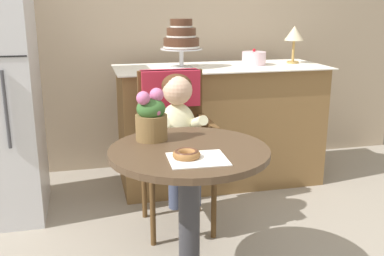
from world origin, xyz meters
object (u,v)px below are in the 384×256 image
Objects in this scene: seated_child at (179,124)px; donut_front at (186,154)px; round_layer_cake at (254,58)px; cafe_table at (189,192)px; flower_vase at (151,116)px; tiered_cake_stand at (181,39)px; wicker_chair at (173,124)px; table_lamp at (294,35)px.

seated_child is 6.23× the size of donut_front.
round_layer_cake is at bearing 45.29° from seated_child.
cafe_table is 0.39m from flower_vase.
cafe_table is 6.18× the size of donut_front.
flower_vase is at bearing -118.24° from seated_child.
donut_front is 1.70m from round_layer_cake.
tiered_cake_stand reaches higher than seated_child.
wicker_chair reaches higher than donut_front.
tiered_cake_stand reaches higher than donut_front.
flower_vase is at bearing -129.73° from round_layer_cake.
donut_front is at bearing -102.29° from wicker_chair.
flower_vase is 1.77m from table_lamp.
cafe_table is 1.87m from table_lamp.
table_lamp is at bearing 42.41° from flower_vase.
donut_front is at bearing -128.82° from table_lamp.
tiered_cake_stand is at bearing -176.90° from table_lamp.
wicker_chair is 0.16m from seated_child.
tiered_cake_stand is at bearing 76.29° from seated_child.
wicker_chair is at bearing -141.36° from round_layer_cake.
seated_child is 0.48m from flower_vase.
tiered_cake_stand is at bearing -177.78° from round_layer_cake.
round_layer_cake reaches higher than cafe_table.
round_layer_cake is at bearing -175.41° from table_lamp.
wicker_chair is at bearing 82.29° from donut_front.
wicker_chair is at bearing -150.05° from table_lamp.
donut_front is 1.50m from tiered_cake_stand.
cafe_table is at bearing -97.43° from seated_child.
cafe_table is at bearing -50.15° from flower_vase.
table_lamp is (1.15, 1.35, 0.61)m from cafe_table.
wicker_chair is 2.78× the size of tiered_cake_stand.
table_lamp is at bearing 51.18° from donut_front.
flower_vase is 1.50m from round_layer_cake.
tiered_cake_stand reaches higher than table_lamp.
round_layer_cake is at bearing 59.46° from donut_front.
round_layer_cake is (0.74, 0.75, 0.27)m from seated_child.
donut_front is at bearing -107.83° from cafe_table.
wicker_chair is 1.33m from table_lamp.
cafe_table is 2.53× the size of table_lamp.
donut_front is at bearing -101.60° from tiered_cake_stand.
cafe_table is at bearing -121.64° from round_layer_cake.
tiered_cake_stand is at bearing 68.16° from wicker_chair.
tiered_cake_stand reaches higher than cafe_table.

